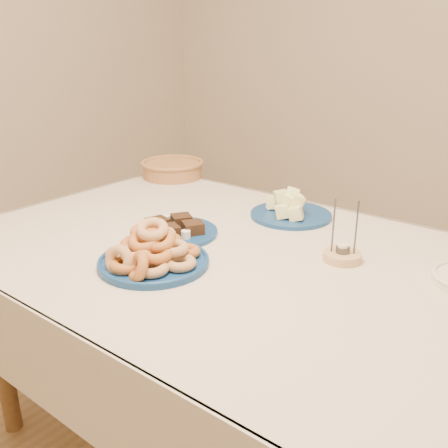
% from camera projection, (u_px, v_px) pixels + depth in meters
% --- Properties ---
extents(dining_table, '(1.71, 1.11, 0.75)m').
position_uv_depth(dining_table, '(234.00, 284.00, 1.48)').
color(dining_table, brown).
rests_on(dining_table, ground).
extents(donut_platter, '(0.32, 0.32, 0.14)m').
position_uv_depth(donut_platter, '(152.00, 253.00, 1.34)').
color(donut_platter, navy).
rests_on(donut_platter, dining_table).
extents(melon_plate, '(0.35, 0.35, 0.10)m').
position_uv_depth(melon_plate, '(289.00, 210.00, 1.72)').
color(melon_plate, navy).
rests_on(melon_plate, dining_table).
extents(brownie_plate, '(0.32, 0.32, 0.05)m').
position_uv_depth(brownie_plate, '(174.00, 230.00, 1.57)').
color(brownie_plate, navy).
rests_on(brownie_plate, dining_table).
extents(wicker_basket, '(0.30, 0.30, 0.07)m').
position_uv_depth(wicker_basket, '(172.00, 168.00, 2.21)').
color(wicker_basket, brown).
rests_on(wicker_basket, dining_table).
extents(candle_holder, '(0.14, 0.14, 0.18)m').
position_uv_depth(candle_holder, '(342.00, 255.00, 1.38)').
color(candle_holder, tan).
rests_on(candle_holder, dining_table).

